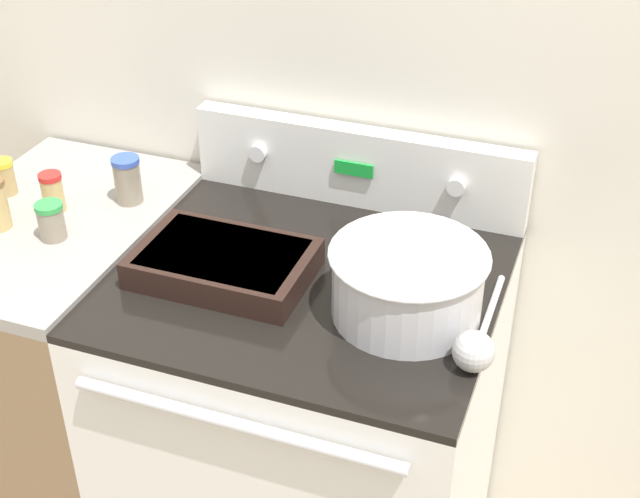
# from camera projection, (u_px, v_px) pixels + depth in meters

# --- Properties ---
(kitchen_wall) EXTENTS (8.00, 0.05, 2.50)m
(kitchen_wall) POSITION_uv_depth(u_px,v_px,m) (369.00, 65.00, 1.94)
(kitchen_wall) COLOR silver
(kitchen_wall) RESTS_ON ground_plane
(stove_range) EXTENTS (0.77, 0.72, 0.94)m
(stove_range) POSITION_uv_depth(u_px,v_px,m) (309.00, 443.00, 2.06)
(stove_range) COLOR white
(stove_range) RESTS_ON ground_plane
(control_panel) EXTENTS (0.77, 0.07, 0.19)m
(control_panel) POSITION_uv_depth(u_px,v_px,m) (358.00, 166.00, 2.01)
(control_panel) COLOR white
(control_panel) RESTS_ON stove_range
(side_counter) EXTENTS (0.47, 0.69, 0.95)m
(side_counter) POSITION_uv_depth(u_px,v_px,m) (79.00, 379.00, 2.24)
(side_counter) COLOR #896B4C
(side_counter) RESTS_ON ground_plane
(mixing_bowl) EXTENTS (0.30, 0.30, 0.14)m
(mixing_bowl) POSITION_uv_depth(u_px,v_px,m) (408.00, 279.00, 1.66)
(mixing_bowl) COLOR silver
(mixing_bowl) RESTS_ON stove_range
(casserole_dish) EXTENTS (0.35, 0.23, 0.06)m
(casserole_dish) POSITION_uv_depth(u_px,v_px,m) (224.00, 262.00, 1.79)
(casserole_dish) COLOR black
(casserole_dish) RESTS_ON stove_range
(ladle) EXTENTS (0.08, 0.32, 0.08)m
(ladle) POSITION_uv_depth(u_px,v_px,m) (475.00, 347.00, 1.56)
(ladle) COLOR #B7B7B7
(ladle) RESTS_ON stove_range
(spice_jar_blue_cap) EXTENTS (0.06, 0.06, 0.11)m
(spice_jar_blue_cap) POSITION_uv_depth(u_px,v_px,m) (128.00, 180.00, 2.01)
(spice_jar_blue_cap) COLOR gray
(spice_jar_blue_cap) RESTS_ON side_counter
(spice_jar_green_cap) EXTENTS (0.06, 0.06, 0.08)m
(spice_jar_green_cap) POSITION_uv_depth(u_px,v_px,m) (51.00, 221.00, 1.89)
(spice_jar_green_cap) COLOR gray
(spice_jar_green_cap) RESTS_ON side_counter
(spice_jar_red_cap) EXTENTS (0.05, 0.05, 0.09)m
(spice_jar_red_cap) POSITION_uv_depth(u_px,v_px,m) (52.00, 192.00, 1.98)
(spice_jar_red_cap) COLOR tan
(spice_jar_red_cap) RESTS_ON side_counter
(spice_jar_yellow_cap) EXTENTS (0.05, 0.05, 0.08)m
(spice_jar_yellow_cap) POSITION_uv_depth(u_px,v_px,m) (4.00, 177.00, 2.05)
(spice_jar_yellow_cap) COLOR tan
(spice_jar_yellow_cap) RESTS_ON side_counter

